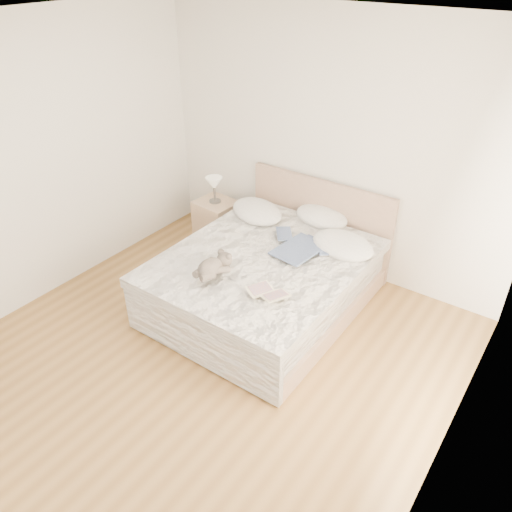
% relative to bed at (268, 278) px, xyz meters
% --- Properties ---
extents(floor, '(4.00, 4.50, 0.00)m').
position_rel_bed_xyz_m(floor, '(0.00, -1.19, -0.31)').
color(floor, brown).
rests_on(floor, ground).
extents(ceiling, '(4.00, 4.50, 0.00)m').
position_rel_bed_xyz_m(ceiling, '(0.00, -1.19, 2.39)').
color(ceiling, white).
rests_on(ceiling, ground).
extents(wall_back, '(4.00, 0.02, 2.70)m').
position_rel_bed_xyz_m(wall_back, '(0.00, 1.06, 1.04)').
color(wall_back, white).
rests_on(wall_back, ground).
extents(wall_left, '(0.02, 4.50, 2.70)m').
position_rel_bed_xyz_m(wall_left, '(-2.00, -1.19, 1.04)').
color(wall_left, white).
rests_on(wall_left, ground).
extents(wall_right, '(0.02, 4.50, 2.70)m').
position_rel_bed_xyz_m(wall_right, '(2.00, -1.19, 1.04)').
color(wall_right, white).
rests_on(wall_right, ground).
extents(window, '(0.02, 1.30, 1.10)m').
position_rel_bed_xyz_m(window, '(1.99, -0.89, 1.14)').
color(window, white).
rests_on(window, wall_right).
extents(bed, '(1.72, 2.14, 1.00)m').
position_rel_bed_xyz_m(bed, '(0.00, 0.00, 0.00)').
color(bed, tan).
rests_on(bed, floor).
extents(nightstand, '(0.48, 0.43, 0.56)m').
position_rel_bed_xyz_m(nightstand, '(-1.18, 0.63, -0.03)').
color(nightstand, tan).
rests_on(nightstand, floor).
extents(table_lamp, '(0.22, 0.22, 0.31)m').
position_rel_bed_xyz_m(table_lamp, '(-1.19, 0.63, 0.47)').
color(table_lamp, '#47423D').
rests_on(table_lamp, nightstand).
extents(pillow_left, '(0.77, 0.65, 0.20)m').
position_rel_bed_xyz_m(pillow_left, '(-0.56, 0.58, 0.33)').
color(pillow_left, white).
rests_on(pillow_left, bed).
extents(pillow_middle, '(0.67, 0.51, 0.18)m').
position_rel_bed_xyz_m(pillow_middle, '(0.08, 0.89, 0.33)').
color(pillow_middle, white).
rests_on(pillow_middle, bed).
extents(pillow_right, '(0.71, 0.54, 0.19)m').
position_rel_bed_xyz_m(pillow_right, '(0.54, 0.49, 0.33)').
color(pillow_right, white).
rests_on(pillow_right, bed).
extents(blouse, '(0.62, 0.65, 0.02)m').
position_rel_bed_xyz_m(blouse, '(0.22, 0.19, 0.32)').
color(blouse, '#354469').
rests_on(blouse, bed).
extents(photo_book, '(0.40, 0.37, 0.02)m').
position_rel_bed_xyz_m(photo_book, '(-0.55, 0.58, 0.32)').
color(photo_book, white).
rests_on(photo_book, bed).
extents(childrens_book, '(0.39, 0.34, 0.02)m').
position_rel_bed_xyz_m(childrens_book, '(0.38, -0.57, 0.32)').
color(childrens_book, '#F4EAC2').
rests_on(childrens_book, bed).
extents(teddy_bear, '(0.27, 0.36, 0.18)m').
position_rel_bed_xyz_m(teddy_bear, '(-0.19, -0.65, 0.34)').
color(teddy_bear, '#5A4F47').
rests_on(teddy_bear, bed).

